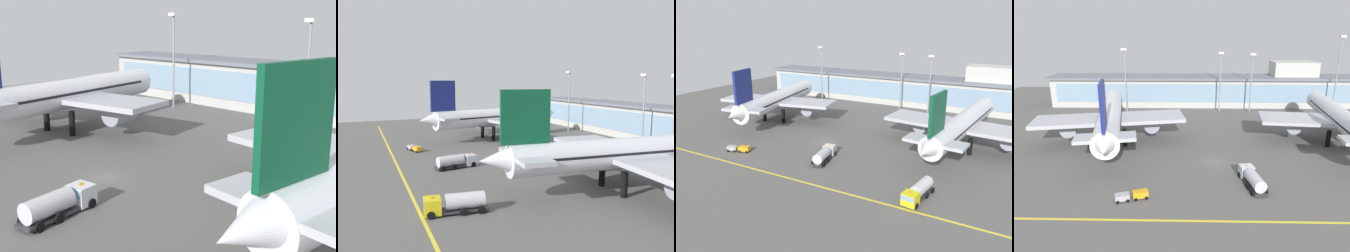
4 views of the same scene
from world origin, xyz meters
The scene contains 10 objects.
ground_plane centered at (0.00, 0.00, 0.00)m, with size 180.00×180.00×0.00m, color #5B5956.
taxiway_centreline_stripe centered at (0.00, -22.00, 0.01)m, with size 144.00×0.50×0.01m, color yellow.
terminal_building centered at (2.01, 53.94, 6.01)m, with size 115.15×14.00×16.17m.
airliner_near_left centered at (-25.19, 11.43, 6.80)m, with size 38.14×51.43×18.58m.
airliner_near_right centered at (32.22, 12.73, 6.35)m, with size 39.73×52.82×17.39m.
fuel_tanker_truck centered at (6.25, -10.25, 1.51)m, with size 4.22×9.32×2.90m.
baggage_tug_near centered at (30.43, -17.60, 1.51)m, with size 3.97×9.29×2.90m.
service_truck_far centered at (-15.11, -16.01, 0.79)m, with size 5.79×3.32×1.40m.
apron_light_mast_west centered at (-26.78, 40.47, 14.47)m, with size 1.80×1.80×21.85m.
apron_light_mast_centre centered at (5.07, 43.58, 13.70)m, with size 1.80×1.80×20.48m.
Camera 2 is at (75.40, -29.29, 18.81)m, focal length 36.16 mm.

